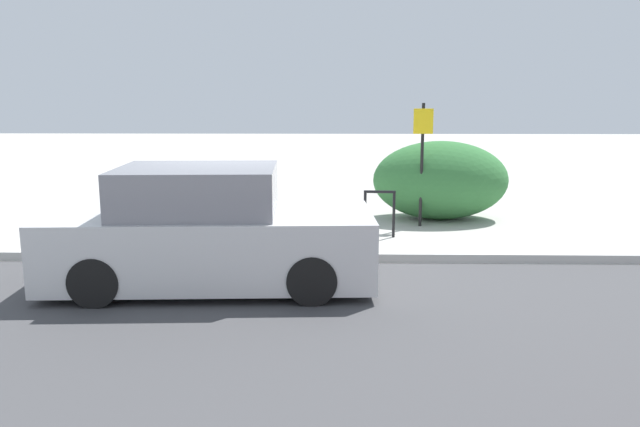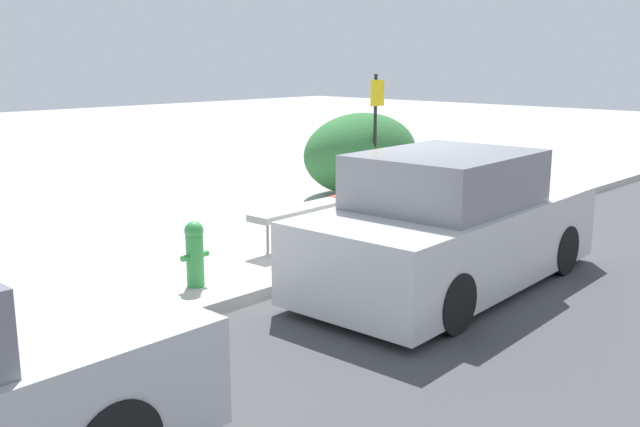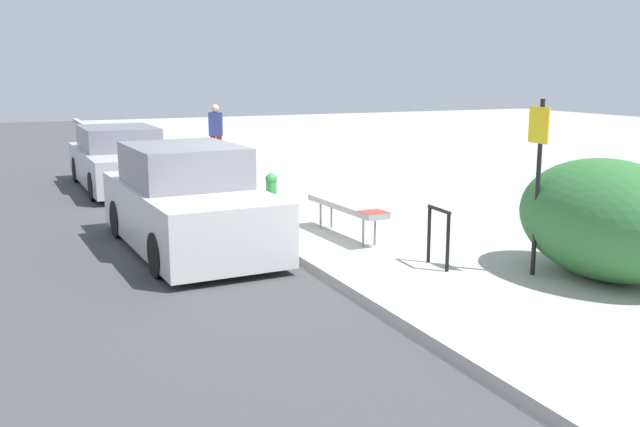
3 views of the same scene
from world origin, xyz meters
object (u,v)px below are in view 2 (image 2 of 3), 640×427
bench (309,209)px  parked_car_near (450,227)px  fire_hydrant (195,252)px  bike_rack (385,186)px  sign_post (376,126)px

bench → parked_car_near: bearing=-99.1°
fire_hydrant → parked_car_near: size_ratio=0.18×
bench → parked_car_near: size_ratio=0.49×
parked_car_near → fire_hydrant: bearing=131.4°
bike_rack → parked_car_near: size_ratio=0.20×
sign_post → parked_car_near: sign_post is taller
bench → fire_hydrant: size_ratio=2.69×
bench → bike_rack: bearing=6.2°
sign_post → fire_hydrant: sign_post is taller
bench → bike_rack: bike_rack is taller
bench → sign_post: 3.35m
sign_post → fire_hydrant: bearing=-162.2°
fire_hydrant → bike_rack: bearing=9.9°
bench → sign_post: size_ratio=0.89×
sign_post → parked_car_near: 5.03m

